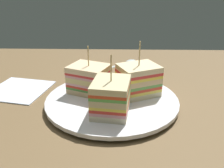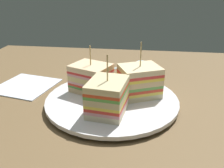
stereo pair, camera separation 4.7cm
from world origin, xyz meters
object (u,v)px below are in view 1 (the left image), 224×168
at_px(spoon, 125,63).
at_px(napkin, 19,89).
at_px(sandwich_wedge_2, 108,97).
at_px(chip_pile, 114,95).
at_px(sandwich_wedge_0, 138,80).
at_px(sandwich_wedge_1, 89,79).
at_px(plate, 112,100).

relative_size(spoon, napkin, 1.04).
bearing_deg(spoon, napkin, -178.01).
distance_m(sandwich_wedge_2, chip_pile, 0.05).
height_order(chip_pile, spoon, chip_pile).
bearing_deg(napkin, spoon, -142.00).
height_order(sandwich_wedge_0, napkin, sandwich_wedge_0).
bearing_deg(sandwich_wedge_0, chip_pile, 10.34).
xyz_separation_m(sandwich_wedge_0, napkin, (0.26, -0.04, -0.04)).
distance_m(sandwich_wedge_2, napkin, 0.24).
distance_m(sandwich_wedge_2, spoon, 0.31).
height_order(sandwich_wedge_1, spoon, sandwich_wedge_1).
xyz_separation_m(sandwich_wedge_2, chip_pile, (-0.01, -0.04, -0.02)).
bearing_deg(sandwich_wedge_1, chip_pile, -16.08).
distance_m(spoon, napkin, 0.31).
bearing_deg(spoon, sandwich_wedge_1, -145.80).
bearing_deg(chip_pile, spoon, -95.88).
distance_m(sandwich_wedge_0, napkin, 0.27).
bearing_deg(plate, spoon, -97.27).
relative_size(plate, sandwich_wedge_0, 2.38).
distance_m(sandwich_wedge_1, spoon, 0.24).
height_order(sandwich_wedge_2, napkin, sandwich_wedge_2).
bearing_deg(sandwich_wedge_0, sandwich_wedge_2, 28.54).
bearing_deg(sandwich_wedge_1, spoon, 92.92).
bearing_deg(sandwich_wedge_1, napkin, -167.64).
bearing_deg(spoon, plate, -133.29).
distance_m(sandwich_wedge_1, napkin, 0.17).
xyz_separation_m(plate, sandwich_wedge_2, (0.00, 0.06, 0.04)).
distance_m(plate, sandwich_wedge_1, 0.06).
height_order(sandwich_wedge_1, sandwich_wedge_2, sandwich_wedge_2).
xyz_separation_m(sandwich_wedge_1, spoon, (-0.08, -0.22, -0.04)).
distance_m(plate, spoon, 0.25).
bearing_deg(chip_pile, sandwich_wedge_2, 77.39).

